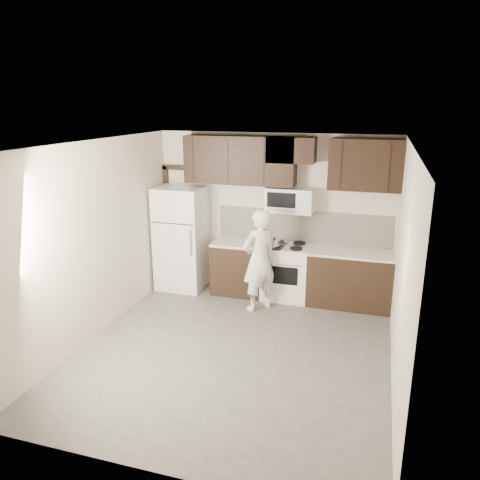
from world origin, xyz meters
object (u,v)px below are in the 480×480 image
at_px(microwave, 290,200).
at_px(refrigerator, 182,238).
at_px(person, 259,260).
at_px(stove, 286,271).

bearing_deg(microwave, refrigerator, -174.85).
height_order(microwave, person, microwave).
bearing_deg(stove, microwave, 90.10).
relative_size(refrigerator, person, 1.10).
distance_m(microwave, refrigerator, 2.00).
distance_m(stove, microwave, 1.20).
xyz_separation_m(stove, microwave, (-0.00, 0.12, 1.19)).
bearing_deg(person, stove, -168.13).
height_order(stove, person, person).
xyz_separation_m(microwave, refrigerator, (-1.85, -0.17, -0.75)).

